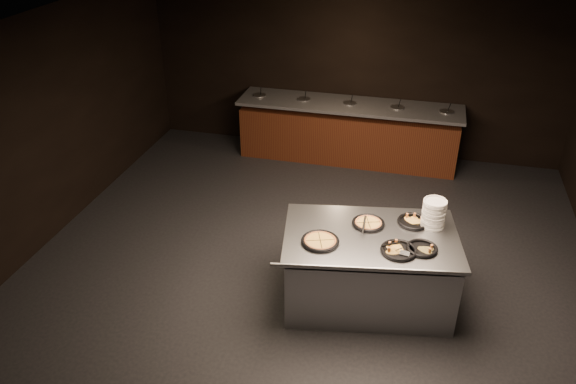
# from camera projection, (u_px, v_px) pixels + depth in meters

# --- Properties ---
(room) EXTENTS (7.02, 8.02, 2.92)m
(room) POSITION_uv_depth(u_px,v_px,m) (302.00, 180.00, 6.01)
(room) COLOR black
(room) RESTS_ON ground
(salad_bar) EXTENTS (3.70, 0.83, 1.18)m
(salad_bar) POSITION_uv_depth(u_px,v_px,m) (348.00, 135.00, 9.51)
(salad_bar) COLOR #532A13
(salad_bar) RESTS_ON ground
(serving_counter) EXTENTS (2.06, 1.52, 0.91)m
(serving_counter) POSITION_uv_depth(u_px,v_px,m) (368.00, 270.00, 6.31)
(serving_counter) COLOR silver
(serving_counter) RESTS_ON ground
(plate_stack) EXTENTS (0.26, 0.26, 0.33)m
(plate_stack) POSITION_uv_depth(u_px,v_px,m) (434.00, 214.00, 6.15)
(plate_stack) COLOR white
(plate_stack) RESTS_ON serving_counter
(pan_veggie_whole) EXTENTS (0.41, 0.41, 0.04)m
(pan_veggie_whole) POSITION_uv_depth(u_px,v_px,m) (320.00, 241.00, 5.94)
(pan_veggie_whole) COLOR black
(pan_veggie_whole) RESTS_ON serving_counter
(pan_cheese_whole) EXTENTS (0.36, 0.36, 0.04)m
(pan_cheese_whole) POSITION_uv_depth(u_px,v_px,m) (368.00, 223.00, 6.25)
(pan_cheese_whole) COLOR black
(pan_cheese_whole) RESTS_ON serving_counter
(pan_cheese_slices_a) EXTENTS (0.35, 0.35, 0.04)m
(pan_cheese_slices_a) POSITION_uv_depth(u_px,v_px,m) (413.00, 222.00, 6.27)
(pan_cheese_slices_a) COLOR black
(pan_cheese_slices_a) RESTS_ON serving_counter
(pan_cheese_slices_b) EXTENTS (0.38, 0.38, 0.04)m
(pan_cheese_slices_b) POSITION_uv_depth(u_px,v_px,m) (399.00, 250.00, 5.80)
(pan_cheese_slices_b) COLOR black
(pan_cheese_slices_b) RESTS_ON serving_counter
(pan_veggie_slices) EXTENTS (0.33, 0.33, 0.04)m
(pan_veggie_slices) POSITION_uv_depth(u_px,v_px,m) (422.00, 248.00, 5.83)
(pan_veggie_slices) COLOR black
(pan_veggie_slices) RESTS_ON serving_counter
(server_left) EXTENTS (0.09, 0.32, 0.15)m
(server_left) POSITION_uv_depth(u_px,v_px,m) (364.00, 224.00, 6.12)
(server_left) COLOR silver
(server_left) RESTS_ON serving_counter
(server_right) EXTENTS (0.30, 0.10, 0.14)m
(server_right) POSITION_uv_depth(u_px,v_px,m) (395.00, 247.00, 5.76)
(server_right) COLOR silver
(server_right) RESTS_ON serving_counter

